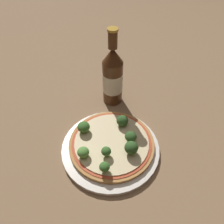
{
  "coord_description": "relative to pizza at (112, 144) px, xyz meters",
  "views": [
    {
      "loc": [
        0.03,
        -0.34,
        0.49
      ],
      "look_at": [
        0.02,
        0.07,
        0.06
      ],
      "focal_mm": 35.0,
      "sensor_mm": 36.0,
      "label": 1
    }
  ],
  "objects": [
    {
      "name": "broccoli_floret_2",
      "position": [
        0.03,
        0.06,
        0.02
      ],
      "size": [
        0.03,
        0.03,
        0.03
      ],
      "color": "#7A9E5B",
      "rests_on": "pizza"
    },
    {
      "name": "plate",
      "position": [
        -0.0,
        -0.0,
        -0.01
      ],
      "size": [
        0.26,
        0.26,
        0.01
      ],
      "color": "silver",
      "rests_on": "ground_plane"
    },
    {
      "name": "broccoli_floret_5",
      "position": [
        -0.08,
        0.04,
        0.02
      ],
      "size": [
        0.03,
        0.03,
        0.03
      ],
      "color": "#7A9E5B",
      "rests_on": "pizza"
    },
    {
      "name": "broccoli_floret_6",
      "position": [
        -0.01,
        -0.04,
        0.02
      ],
      "size": [
        0.02,
        0.02,
        0.03
      ],
      "color": "#7A9E5B",
      "rests_on": "pizza"
    },
    {
      "name": "beer_bottle",
      "position": [
        -0.0,
        0.19,
        0.07
      ],
      "size": [
        0.06,
        0.06,
        0.24
      ],
      "color": "#472814",
      "rests_on": "ground_plane"
    },
    {
      "name": "broccoli_floret_4",
      "position": [
        0.05,
        0.01,
        0.02
      ],
      "size": [
        0.03,
        0.03,
        0.03
      ],
      "color": "#7A9E5B",
      "rests_on": "pizza"
    },
    {
      "name": "broccoli_floret_3",
      "position": [
        -0.07,
        -0.04,
        0.02
      ],
      "size": [
        0.03,
        0.03,
        0.03
      ],
      "color": "#7A9E5B",
      "rests_on": "pizza"
    },
    {
      "name": "broccoli_floret_1",
      "position": [
        -0.01,
        -0.08,
        0.02
      ],
      "size": [
        0.02,
        0.02,
        0.03
      ],
      "color": "#7A9E5B",
      "rests_on": "pizza"
    },
    {
      "name": "pizza",
      "position": [
        0.0,
        0.0,
        0.0
      ],
      "size": [
        0.22,
        0.22,
        0.01
      ],
      "color": "#B77F42",
      "rests_on": "plate"
    },
    {
      "name": "broccoli_floret_0",
      "position": [
        0.05,
        -0.03,
        0.03
      ],
      "size": [
        0.03,
        0.03,
        0.04
      ],
      "color": "#7A9E5B",
      "rests_on": "pizza"
    },
    {
      "name": "ground_plane",
      "position": [
        -0.02,
        0.0,
        -0.02
      ],
      "size": [
        3.0,
        3.0,
        0.0
      ],
      "primitive_type": "plane",
      "color": "#846647"
    }
  ]
}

